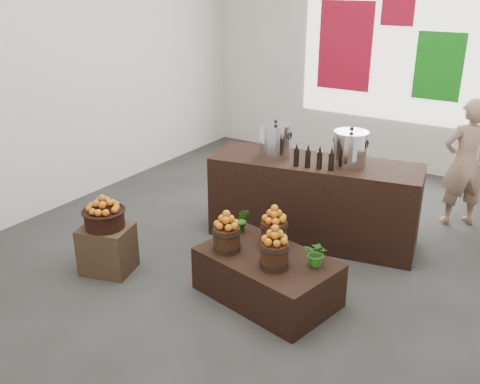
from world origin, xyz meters
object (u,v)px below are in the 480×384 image
Objects in this scene: stock_pot_left at (275,141)px; stock_pot_center at (350,149)px; crate at (108,249)px; shopper at (465,163)px; wicker_basket at (104,219)px; display_table at (267,277)px; counter at (313,201)px.

stock_pot_left is 0.87m from stock_pot_center.
crate is 2.25m from stock_pot_left.
stock_pot_left is 0.23× the size of shopper.
crate is 0.35m from wicker_basket.
stock_pot_left is 1.00× the size of stock_pot_center.
shopper is (1.19, 2.80, 0.58)m from display_table.
display_table is 0.81× the size of shopper.
stock_pot_center reaches higher than display_table.
stock_pot_left is at bearing 60.15° from crate.
wicker_basket is 2.76m from stock_pot_center.
counter is (1.51, 1.88, -0.12)m from wicker_basket.
counter reaches higher than crate.
shopper reaches higher than counter.
display_table is 3.54× the size of stock_pot_left.
counter reaches higher than display_table.
counter is 6.47× the size of stock_pot_left.
crate is 1.25× the size of wicker_basket.
display_table is (1.69, 0.47, -0.03)m from crate.
display_table is 1.75m from stock_pot_left.
stock_pot_left is at bearing 128.50° from display_table.
counter is at bearing 109.13° from display_table.
display_table is at bearing 15.45° from wicker_basket.
stock_pot_left is at bearing 60.15° from wicker_basket.
wicker_basket is 1.11× the size of stock_pot_center.
stock_pot_left reaches higher than wicker_basket.
wicker_basket is at bearing -139.49° from counter.
stock_pot_center is at bearing 10.72° from stock_pot_left.
stock_pot_center reaches higher than counter.
shopper is at bearing 78.70° from display_table.
shopper is (2.88, 3.27, 0.20)m from wicker_basket.
stock_pot_left reaches higher than counter.
display_table is at bearing 29.92° from shopper.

